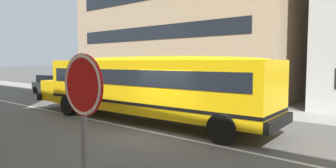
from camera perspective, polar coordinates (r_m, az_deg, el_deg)
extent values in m
plane|color=#54514F|center=(11.62, -1.37, -9.66)|extent=(400.00, 400.00, 0.00)
cube|color=gray|center=(17.82, 14.75, -4.86)|extent=(120.00, 3.00, 0.01)
cube|color=silver|center=(11.62, -1.37, -9.64)|extent=(110.00, 0.16, 0.01)
cube|color=yellow|center=(13.72, -3.68, -0.29)|extent=(11.83, 3.12, 2.35)
cube|color=yellow|center=(18.87, -19.17, -1.04)|extent=(1.79, 2.30, 1.17)
cube|color=black|center=(19.63, -20.51, -2.04)|extent=(0.32, 2.67, 0.38)
cube|color=black|center=(10.92, 20.71, -6.95)|extent=(0.32, 2.67, 0.38)
cube|color=black|center=(13.69, -3.69, 1.48)|extent=(11.12, 3.14, 0.68)
cube|color=black|center=(13.79, -3.66, -3.16)|extent=(11.85, 3.15, 0.13)
ellipsoid|color=yellow|center=(13.67, -3.70, 4.62)|extent=(11.35, 2.89, 0.38)
cylinder|color=red|center=(17.43, -9.64, 0.26)|extent=(0.49, 0.49, 0.03)
cylinder|color=black|center=(16.34, -18.69, -3.90)|extent=(1.08, 0.34, 1.07)
cylinder|color=black|center=(17.93, -11.58, -3.05)|extent=(1.08, 0.34, 1.07)
cylinder|color=black|center=(10.29, 10.39, -8.52)|extent=(1.08, 0.34, 1.07)
cylinder|color=black|center=(12.67, 15.96, -6.18)|extent=(1.08, 0.34, 1.07)
cube|color=gray|center=(28.01, -21.64, -0.40)|extent=(3.92, 1.75, 0.70)
cube|color=black|center=(28.10, -21.82, 0.98)|extent=(2.22, 1.59, 0.64)
cylinder|color=black|center=(27.32, -18.77, -1.17)|extent=(0.60, 0.19, 0.60)
cylinder|color=black|center=(26.50, -21.93, -1.42)|extent=(0.60, 0.19, 0.60)
cylinder|color=black|center=(29.58, -21.34, -0.83)|extent=(0.60, 0.19, 0.60)
cylinder|color=black|center=(28.82, -24.32, -1.05)|extent=(0.60, 0.19, 0.60)
cylinder|color=red|center=(3.42, -16.15, -0.16)|extent=(0.70, 0.03, 0.70)
torus|color=white|center=(3.42, -16.15, -0.16)|extent=(0.69, 0.05, 0.69)
cube|color=tan|center=(29.77, 5.94, 14.35)|extent=(20.49, 13.69, 16.00)
cube|color=black|center=(23.95, -3.40, 2.20)|extent=(17.21, 0.04, 1.10)
cube|color=black|center=(24.05, -3.43, 9.84)|extent=(17.21, 0.04, 1.10)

